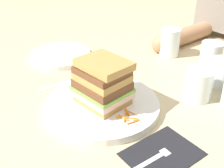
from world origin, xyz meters
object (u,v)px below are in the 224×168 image
Objects in this scene: sandwich at (102,83)px; knife at (70,81)px; empty_tumbler_1 at (211,55)px; fork at (154,157)px; side_plate at (60,55)px; empty_tumbler_2 at (170,42)px; main_plate at (103,105)px; napkin_dark at (162,154)px; empty_tumbler_0 at (223,73)px; juice_glass at (198,86)px.

sandwich is 0.18m from knife.
sandwich is 1.60× the size of empty_tumbler_1.
side_plate is (-0.53, 0.09, 0.00)m from fork.
empty_tumbler_2 is (-0.31, 0.39, 0.04)m from fork.
main_plate reaches higher than napkin_dark.
sandwich is 0.35m from empty_tumbler_0.
sandwich is 0.25m from juice_glass.
empty_tumbler_2 is (-0.11, 0.37, -0.03)m from sandwich.
sandwich reaches higher than juice_glass.
sandwich is at bearing 178.73° from napkin_dark.
empty_tumbler_0 is at bearing 70.67° from main_plate.
main_plate is 0.35m from empty_tumbler_0.
sandwich is at bearing -11.44° from side_plate.
juice_glass and empty_tumbler_1 have the same top height.
side_plate is (-0.32, 0.07, -0.00)m from main_plate.
juice_glass is at bearing 61.95° from sandwich.
empty_tumbler_2 reaches higher than empty_tumbler_1.
empty_tumbler_0 is (0.28, 0.33, 0.04)m from knife.
side_plate is (-0.44, -0.15, -0.03)m from juice_glass.
side_plate is (-0.44, -0.26, -0.03)m from empty_tumbler_0.
napkin_dark is 0.73× the size of side_plate.
main_plate reaches higher than knife.
empty_tumbler_1 is 0.14m from empty_tumbler_2.
main_plate is 0.16m from knife.
empty_tumbler_1 reaches higher than napkin_dark.
knife is (-0.37, 0.03, -0.00)m from fork.
side_plate reaches higher than napkin_dark.
juice_glass is 0.41× the size of side_plate.
knife is 2.44× the size of empty_tumbler_1.
empty_tumbler_0 is (-0.09, 0.36, 0.03)m from fork.
napkin_dark is 0.73× the size of knife.
sandwich reaches higher than empty_tumbler_1.
empty_tumbler_0 is 0.11m from empty_tumbler_1.
juice_glass is (0.12, 0.22, -0.04)m from sandwich.
sandwich is 0.21m from fork.
napkin_dark is 1.58× the size of empty_tumbler_2.
juice_glass is (0.12, 0.22, 0.03)m from main_plate.
empty_tumbler_0 is at bearing 49.37° from knife.
juice_glass reaches higher than napkin_dark.
juice_glass is at bearing -33.26° from empty_tumbler_2.
main_plate is 0.33m from side_plate.
napkin_dark is 0.24m from juice_glass.
empty_tumbler_2 reaches higher than fork.
empty_tumbler_1 is at bearing 113.23° from napkin_dark.
juice_glass is at bearing -89.52° from empty_tumbler_0.
knife is 0.44m from empty_tumbler_1.
side_plate reaches higher than fork.
empty_tumbler_0 is (-0.00, 0.11, 0.00)m from juice_glass.
empty_tumbler_1 is at bearing 11.42° from empty_tumbler_2.
knife is at bearing 178.35° from main_plate.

